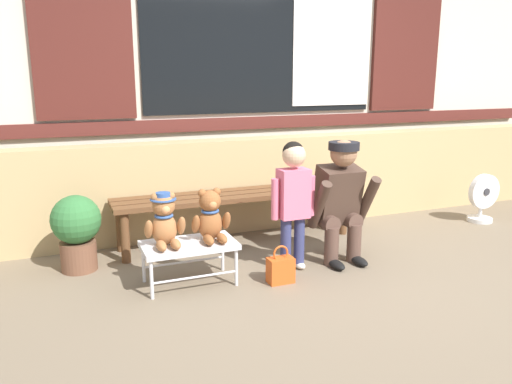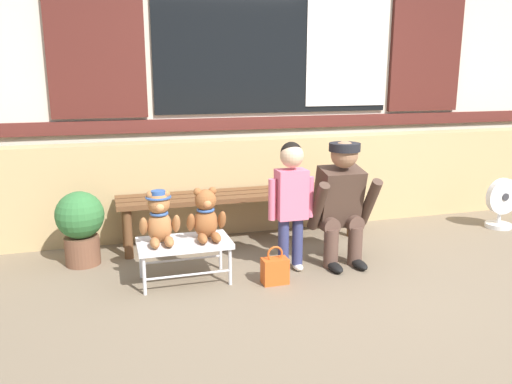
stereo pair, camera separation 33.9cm
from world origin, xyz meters
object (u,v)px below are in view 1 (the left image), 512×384
at_px(potted_plant, 77,228).
at_px(teddy_bear_with_hat, 164,221).
at_px(teddy_bear_plain, 211,217).
at_px(small_display_bench, 189,247).
at_px(adult_crouching, 340,200).
at_px(child_standing, 293,192).
at_px(handbag_on_ground, 281,269).
at_px(floor_fan, 483,198).
at_px(wooden_bench_long, 238,200).

bearing_deg(potted_plant, teddy_bear_with_hat, -45.84).
distance_m(teddy_bear_with_hat, potted_plant, 0.79).
bearing_deg(teddy_bear_plain, small_display_bench, -179.49).
height_order(small_display_bench, adult_crouching, adult_crouching).
xyz_separation_m(teddy_bear_with_hat, child_standing, (0.94, -0.01, 0.12)).
distance_m(teddy_bear_with_hat, teddy_bear_plain, 0.32).
bearing_deg(teddy_bear_with_hat, handbag_on_ground, -16.06).
bearing_deg(floor_fan, handbag_on_ground, -165.81).
xyz_separation_m(teddy_bear_with_hat, potted_plant, (-0.54, 0.55, -0.15)).
xyz_separation_m(small_display_bench, adult_crouching, (1.20, 0.03, 0.21)).
distance_m(handbag_on_ground, floor_fan, 2.55).
relative_size(teddy_bear_plain, potted_plant, 0.64).
relative_size(child_standing, handbag_on_ground, 3.52).
bearing_deg(adult_crouching, teddy_bear_plain, -178.42).
xyz_separation_m(small_display_bench, teddy_bear_plain, (0.16, 0.00, 0.20)).
relative_size(child_standing, floor_fan, 2.00).
xyz_separation_m(teddy_bear_with_hat, floor_fan, (3.22, 0.41, -0.23)).
relative_size(wooden_bench_long, handbag_on_ground, 7.72).
bearing_deg(floor_fan, child_standing, -169.55).
bearing_deg(small_display_bench, teddy_bear_plain, 0.51).
bearing_deg(wooden_bench_long, teddy_bear_with_hat, -137.17).
bearing_deg(small_display_bench, wooden_bench_long, 49.51).
bearing_deg(floor_fan, potted_plant, 177.76).
height_order(wooden_bench_long, teddy_bear_plain, teddy_bear_plain).
bearing_deg(teddy_bear_with_hat, potted_plant, 134.16).
bearing_deg(handbag_on_ground, small_display_bench, 160.12).
bearing_deg(adult_crouching, teddy_bear_with_hat, -178.82).
bearing_deg(potted_plant, floor_fan, -2.24).
bearing_deg(teddy_bear_plain, adult_crouching, 1.58).
distance_m(wooden_bench_long, adult_crouching, 0.91).
distance_m(wooden_bench_long, teddy_bear_plain, 0.86).
distance_m(small_display_bench, child_standing, 0.85).
xyz_separation_m(teddy_bear_with_hat, adult_crouching, (1.36, 0.03, 0.01)).
bearing_deg(teddy_bear_with_hat, floor_fan, 7.19).
relative_size(wooden_bench_long, small_display_bench, 3.28).
relative_size(small_display_bench, handbag_on_ground, 2.35).
xyz_separation_m(wooden_bench_long, floor_fan, (2.44, -0.31, -0.13)).
distance_m(potted_plant, floor_fan, 3.76).
xyz_separation_m(teddy_bear_plain, floor_fan, (2.90, 0.41, -0.23)).
bearing_deg(small_display_bench, handbag_on_ground, -19.88).
height_order(potted_plant, floor_fan, potted_plant).
bearing_deg(wooden_bench_long, teddy_bear_plain, -122.36).
bearing_deg(teddy_bear_with_hat, child_standing, -0.83).
relative_size(teddy_bear_plain, child_standing, 0.38).
bearing_deg(child_standing, wooden_bench_long, 102.83).
xyz_separation_m(handbag_on_ground, potted_plant, (-1.29, 0.77, 0.23)).
height_order(wooden_bench_long, adult_crouching, adult_crouching).
xyz_separation_m(adult_crouching, handbag_on_ground, (-0.61, -0.25, -0.38)).
distance_m(small_display_bench, floor_fan, 3.09).
xyz_separation_m(teddy_bear_plain, child_standing, (0.62, -0.01, 0.13)).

